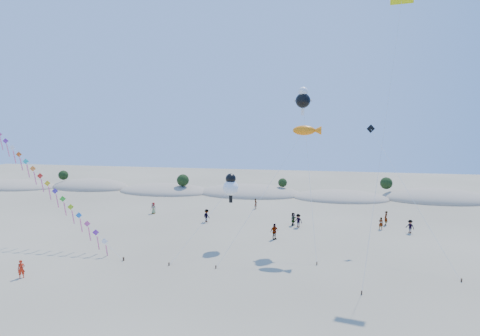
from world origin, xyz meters
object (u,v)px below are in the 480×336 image
at_px(parafoil_kite, 401,8).
at_px(flyer_foreground, 21,269).
at_px(kite_train, 27,163).
at_px(fish_kite, 307,131).

bearing_deg(parafoil_kite, flyer_foreground, -161.54).
relative_size(kite_train, parafoil_kite, 1.06).
bearing_deg(fish_kite, parafoil_kite, -12.50).
height_order(kite_train, parafoil_kite, parafoil_kite).
distance_m(fish_kite, parafoil_kite, 14.17).
bearing_deg(fish_kite, kite_train, -176.26).
bearing_deg(fish_kite, flyer_foreground, -152.29).
distance_m(parafoil_kite, flyer_foreground, 41.13).
height_order(fish_kite, flyer_foreground, fish_kite).
distance_m(kite_train, flyer_foreground, 15.06).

